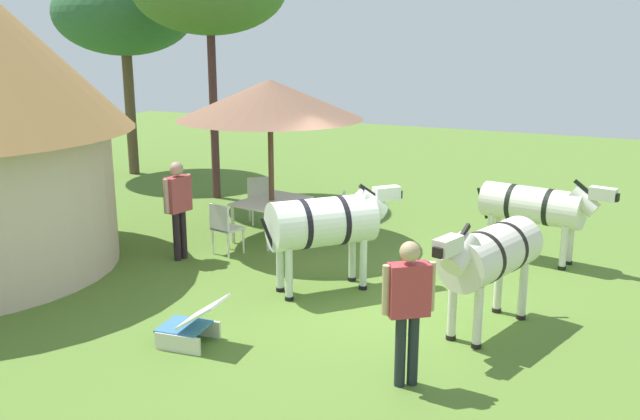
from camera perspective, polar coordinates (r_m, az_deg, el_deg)
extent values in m
plane|color=#55772E|center=(10.53, 2.62, -6.56)|extent=(36.00, 36.00, 0.00)
cylinder|color=brown|center=(12.82, -3.98, 2.45)|extent=(0.10, 0.10, 2.23)
cone|color=brown|center=(12.60, -4.09, 8.98)|extent=(3.33, 3.33, 0.70)
cube|color=silver|center=(12.91, -3.94, 0.73)|extent=(1.51, 1.15, 0.04)
cylinder|color=silver|center=(12.80, -7.09, -1.18)|extent=(0.06, 0.06, 0.70)
cylinder|color=silver|center=(13.72, -3.61, -0.03)|extent=(0.06, 0.06, 0.70)
cylinder|color=silver|center=(12.29, -4.26, -1.77)|extent=(0.06, 0.06, 0.70)
cylinder|color=silver|center=(13.24, -0.85, -0.54)|extent=(0.06, 0.06, 0.70)
cube|color=white|center=(12.19, -7.51, -1.50)|extent=(0.51, 0.52, 0.04)
cube|color=white|center=(12.00, -8.19, -0.66)|extent=(0.14, 0.44, 0.45)
cylinder|color=white|center=(12.50, -7.49, -2.16)|extent=(0.04, 0.04, 0.45)
cylinder|color=white|center=(12.24, -6.25, -2.49)|extent=(0.04, 0.04, 0.45)
cylinder|color=white|center=(12.27, -8.70, -2.53)|extent=(0.04, 0.04, 0.45)
cylinder|color=white|center=(12.00, -7.45, -2.87)|extent=(0.04, 0.04, 0.45)
cube|color=silver|center=(12.83, 1.07, -0.56)|extent=(0.55, 0.54, 0.04)
cube|color=silver|center=(12.76, 1.93, 0.39)|extent=(0.43, 0.18, 0.45)
cylinder|color=silver|center=(12.73, 0.19, -1.74)|extent=(0.04, 0.04, 0.45)
cylinder|color=silver|center=(13.09, 0.36, -1.28)|extent=(0.04, 0.04, 0.45)
cylinder|color=silver|center=(12.70, 1.81, -1.79)|extent=(0.04, 0.04, 0.45)
cylinder|color=silver|center=(13.06, 1.93, -1.32)|extent=(0.04, 0.04, 0.45)
cube|color=white|center=(14.05, -4.87, 0.71)|extent=(0.61, 0.61, 0.04)
cube|color=white|center=(14.18, -5.03, 1.77)|extent=(0.32, 0.36, 0.45)
cylinder|color=white|center=(13.97, -3.94, -0.30)|extent=(0.04, 0.04, 0.45)
cylinder|color=white|center=(13.90, -5.48, -0.41)|extent=(0.04, 0.04, 0.45)
cylinder|color=white|center=(14.31, -4.24, 0.05)|extent=(0.04, 0.04, 0.45)
cylinder|color=white|center=(14.25, -5.74, -0.05)|extent=(0.04, 0.04, 0.45)
cylinder|color=black|center=(12.08, -11.06, -1.95)|extent=(0.12, 0.12, 0.84)
cylinder|color=black|center=(11.98, -11.57, -2.12)|extent=(0.12, 0.12, 0.84)
cube|color=#AC4147|center=(11.85, -11.48, 1.27)|extent=(0.48, 0.28, 0.59)
cylinder|color=tan|center=(12.02, -10.62, 1.59)|extent=(0.09, 0.09, 0.56)
cylinder|color=tan|center=(11.68, -12.38, 1.12)|extent=(0.09, 0.09, 0.56)
sphere|color=tan|center=(11.77, -11.59, 3.31)|extent=(0.23, 0.23, 0.23)
cylinder|color=#1E2629|center=(7.77, 6.54, -11.30)|extent=(0.12, 0.12, 0.82)
cylinder|color=#1E2629|center=(7.82, 7.57, -11.18)|extent=(0.12, 0.12, 0.82)
cube|color=#AF343C|center=(7.52, 7.22, -6.43)|extent=(0.43, 0.48, 0.58)
cylinder|color=tan|center=(7.44, 5.38, -6.48)|extent=(0.09, 0.09, 0.55)
cylinder|color=tan|center=(7.60, 9.02, -6.14)|extent=(0.09, 0.09, 0.55)
sphere|color=tan|center=(7.38, 7.32, -3.38)|extent=(0.22, 0.22, 0.22)
cube|color=teal|center=(8.93, -10.98, -9.26)|extent=(0.58, 0.60, 0.03)
cube|color=white|center=(8.72, -9.47, -8.14)|extent=(0.57, 0.57, 0.36)
cube|color=beige|center=(8.75, -11.48, -10.61)|extent=(0.10, 0.61, 0.22)
cube|color=beige|center=(9.16, -9.83, -9.35)|extent=(0.10, 0.61, 0.22)
cylinder|color=silver|center=(9.14, 13.78, -3.40)|extent=(1.68, 1.07, 0.65)
cylinder|color=black|center=(9.41, 14.68, -2.95)|extent=(0.27, 0.66, 0.67)
cylinder|color=black|center=(8.91, 12.91, -3.83)|extent=(0.27, 0.66, 0.67)
cylinder|color=silver|center=(8.44, 11.32, -3.49)|extent=(0.60, 0.44, 0.50)
cube|color=silver|center=(8.16, 10.36, -2.88)|extent=(0.43, 0.29, 0.20)
cube|color=black|center=(8.02, 9.67, -3.38)|extent=(0.15, 0.15, 0.12)
cube|color=black|center=(8.38, 11.38, -2.18)|extent=(0.36, 0.14, 0.28)
cylinder|color=silver|center=(8.79, 12.70, -8.52)|extent=(0.11, 0.11, 0.79)
cylinder|color=black|center=(8.94, 12.57, -10.68)|extent=(0.13, 0.13, 0.06)
cylinder|color=silver|center=(8.95, 10.68, -7.98)|extent=(0.11, 0.11, 0.79)
cylinder|color=black|center=(9.10, 10.57, -10.11)|extent=(0.13, 0.13, 0.06)
cylinder|color=silver|center=(9.78, 16.15, -6.35)|extent=(0.11, 0.11, 0.79)
cylinder|color=black|center=(9.91, 16.00, -8.33)|extent=(0.13, 0.13, 0.06)
cylinder|color=silver|center=(9.93, 14.28, -5.91)|extent=(0.11, 0.11, 0.79)
cylinder|color=black|center=(10.06, 14.15, -7.86)|extent=(0.13, 0.13, 0.06)
cylinder|color=black|center=(9.89, 16.04, -2.81)|extent=(0.24, 0.12, 0.53)
cylinder|color=silver|center=(12.15, 16.85, 0.40)|extent=(0.91, 1.73, 0.60)
cylinder|color=black|center=(12.26, 15.41, 0.63)|extent=(0.62, 0.20, 0.61)
cylinder|color=black|center=(12.06, 18.17, 0.20)|extent=(0.62, 0.20, 0.61)
cylinder|color=silver|center=(11.87, 20.63, 0.66)|extent=(0.37, 0.57, 0.48)
cube|color=silver|center=(11.77, 22.00, 1.22)|extent=(0.26, 0.43, 0.20)
cube|color=black|center=(11.74, 22.83, 0.95)|extent=(0.14, 0.14, 0.12)
cube|color=black|center=(11.83, 20.72, 1.60)|extent=(0.11, 0.37, 0.28)
cylinder|color=silver|center=(12.27, 19.65, -2.55)|extent=(0.11, 0.11, 0.73)
cylinder|color=black|center=(12.37, 19.52, -4.03)|extent=(0.13, 0.13, 0.06)
cylinder|color=silver|center=(11.97, 19.18, -2.93)|extent=(0.11, 0.11, 0.73)
cylinder|color=black|center=(12.07, 19.05, -4.44)|extent=(0.13, 0.13, 0.06)
cylinder|color=silver|center=(12.67, 14.26, -1.62)|extent=(0.11, 0.11, 0.73)
cylinder|color=black|center=(12.76, 14.17, -3.07)|extent=(0.13, 0.13, 0.06)
cylinder|color=silver|center=(12.37, 13.67, -1.97)|extent=(0.11, 0.11, 0.73)
cylinder|color=black|center=(12.47, 13.58, -3.44)|extent=(0.13, 0.13, 0.06)
cylinder|color=black|center=(12.49, 13.06, 0.54)|extent=(0.10, 0.24, 0.53)
cylinder|color=silver|center=(10.22, 0.14, -0.99)|extent=(1.62, 1.57, 0.71)
cylinder|color=black|center=(10.11, -1.48, -1.17)|extent=(0.55, 0.59, 0.73)
cylinder|color=black|center=(10.32, 1.57, -0.84)|extent=(0.55, 0.59, 0.73)
cylinder|color=silver|center=(10.48, 4.05, 0.39)|extent=(0.62, 0.61, 0.52)
cube|color=silver|center=(10.57, 5.43, 1.37)|extent=(0.42, 0.40, 0.20)
cube|color=black|center=(10.66, 6.28, 1.29)|extent=(0.17, 0.17, 0.12)
cube|color=black|center=(10.44, 4.07, 1.45)|extent=(0.30, 0.28, 0.28)
cylinder|color=silver|center=(10.81, 2.63, -3.80)|extent=(0.11, 0.11, 0.78)
cylinder|color=black|center=(10.93, 2.61, -5.60)|extent=(0.13, 0.13, 0.06)
cylinder|color=silver|center=(10.47, 3.53, -4.42)|extent=(0.11, 0.11, 0.78)
cylinder|color=black|center=(10.59, 3.50, -6.27)|extent=(0.13, 0.13, 0.06)
cylinder|color=silver|center=(10.39, -3.28, -4.56)|extent=(0.11, 0.11, 0.78)
cylinder|color=black|center=(10.52, -3.25, -6.43)|extent=(0.13, 0.13, 0.06)
cylinder|color=silver|center=(10.04, -2.54, -5.24)|extent=(0.11, 0.11, 0.78)
cylinder|color=black|center=(10.17, -2.52, -7.16)|extent=(0.13, 0.13, 0.06)
cylinder|color=black|center=(9.97, -4.23, -2.02)|extent=(0.21, 0.20, 0.53)
cylinder|color=brown|center=(19.43, -15.14, 7.53)|extent=(0.27, 0.27, 3.20)
ellipsoid|color=#2D5E35|center=(19.32, -15.65, 15.16)|extent=(3.57, 3.57, 2.14)
cylinder|color=#4B2B2E|center=(16.11, -8.61, 7.48)|extent=(0.18, 0.18, 3.73)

